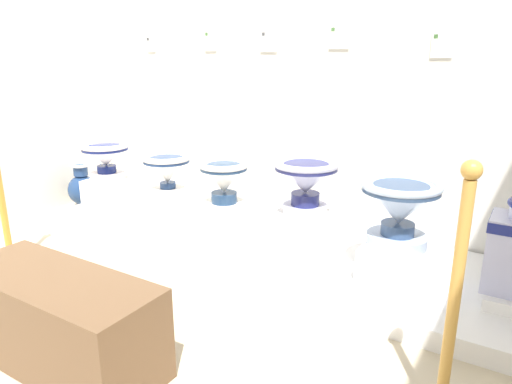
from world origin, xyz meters
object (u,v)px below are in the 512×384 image
antique_toilet_central_ornate (167,169)px  antique_toilet_broad_patterned (224,182)px  antique_toilet_slender_white (400,205)px  info_placard_third (269,41)px  antique_toilet_squat_floral (306,179)px  stanchion_post_near_right (446,359)px  info_placard_second (210,40)px  antique_toilet_tall_cobalt (106,156)px  plinth_block_slender_white (395,261)px  decorative_vase_corner (82,188)px  plinth_block_central_ornate (169,207)px  stanchion_post_near_left (5,218)px  plinth_block_squat_floral (304,232)px  museum_bench (59,321)px  plinth_block_broad_patterned (225,223)px  info_placard_fifth (442,44)px  info_placard_first (151,44)px  plinth_block_tall_cobalt (109,194)px  info_placard_fourth (339,37)px

antique_toilet_central_ornate → antique_toilet_broad_patterned: size_ratio=1.03×
antique_toilet_slender_white → info_placard_third: size_ratio=2.76×
antique_toilet_squat_floral → stanchion_post_near_right: bearing=-43.9°
antique_toilet_broad_patterned → info_placard_second: (-0.52, 0.59, 0.90)m
antique_toilet_central_ornate → antique_toilet_tall_cobalt: bearing=-174.8°
antique_toilet_broad_patterned → plinth_block_slender_white: (1.14, -0.02, -0.28)m
antique_toilet_slender_white → decorative_vase_corner: antique_toilet_slender_white is taller
plinth_block_central_ornate → antique_toilet_slender_white: antique_toilet_slender_white is taller
antique_toilet_central_ornate → stanchion_post_near_left: 1.08m
antique_toilet_tall_cobalt → antique_toilet_squat_floral: 1.67m
plinth_block_central_ornate → plinth_block_squat_floral: plinth_block_squat_floral is taller
plinth_block_squat_floral → stanchion_post_near_left: stanchion_post_near_left is taller
plinth_block_slender_white → stanchion_post_near_right: 0.97m
info_placard_third → museum_bench: 2.27m
plinth_block_broad_patterned → info_placard_second: (-0.52, 0.59, 1.19)m
plinth_block_central_ornate → plinth_block_broad_patterned: bearing=-5.8°
plinth_block_central_ornate → plinth_block_slender_white: plinth_block_central_ornate is taller
plinth_block_central_ornate → decorative_vase_corner: 1.03m
plinth_block_broad_patterned → info_placard_fifth: bearing=27.0°
antique_toilet_central_ornate → info_placard_fifth: (1.69, 0.53, 0.85)m
antique_toilet_tall_cobalt → info_placard_first: 1.02m
plinth_block_tall_cobalt → info_placard_second: bearing=44.4°
antique_toilet_squat_floral → museum_bench: size_ratio=0.42×
info_placard_second → plinth_block_slender_white: bearing=-19.9°
antique_toilet_broad_patterned → antique_toilet_squat_floral: (0.55, 0.07, 0.07)m
info_placard_third → info_placard_fourth: size_ratio=1.01×
antique_toilet_tall_cobalt → antique_toilet_broad_patterned: (1.12, -0.00, -0.05)m
antique_toilet_tall_cobalt → info_placard_first: bearing=91.5°
info_placard_fourth → stanchion_post_near_left: 2.37m
antique_toilet_broad_patterned → plinth_block_slender_white: antique_toilet_broad_patterned is taller
antique_toilet_tall_cobalt → info_placard_fourth: (1.63, 0.58, 0.86)m
antique_toilet_tall_cobalt → info_placard_second: (0.60, 0.58, 0.85)m
info_placard_fifth → stanchion_post_near_right: info_placard_fifth is taller
plinth_block_central_ornate → info_placard_fourth: info_placard_fourth is taller
antique_toilet_slender_white → info_placard_third: 1.55m
plinth_block_slender_white → info_placard_fourth: bearing=136.1°
decorative_vase_corner → stanchion_post_near_left: bearing=-60.0°
antique_toilet_slender_white → info_placard_fourth: info_placard_fourth is taller
plinth_block_broad_patterned → stanchion_post_near_right: size_ratio=0.36×
antique_toilet_tall_cobalt → plinth_block_broad_patterned: 1.17m
antique_toilet_slender_white → info_placard_second: 1.97m
plinth_block_central_ornate → stanchion_post_near_right: bearing=-24.3°
antique_toilet_central_ornate → plinth_block_slender_white: 1.71m
plinth_block_squat_floral → stanchion_post_near_left: bearing=-147.0°
plinth_block_central_ornate → antique_toilet_slender_white: size_ratio=0.84×
plinth_block_squat_floral → info_placard_third: size_ratio=2.60×
decorative_vase_corner → museum_bench: museum_bench is taller
plinth_block_tall_cobalt → plinth_block_slender_white: size_ratio=0.87×
antique_toilet_tall_cobalt → antique_toilet_slender_white: 2.26m
museum_bench → plinth_block_central_ornate: bearing=114.9°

